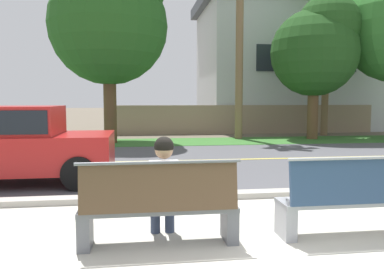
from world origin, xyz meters
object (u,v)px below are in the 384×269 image
at_px(bench_right, 354,200).
at_px(shade_tree_left, 318,46).
at_px(seated_person_white, 164,185).
at_px(car_red_near, 1,141).
at_px(bench_left, 159,208).
at_px(shade_tree_far_left, 112,16).

xyz_separation_m(bench_right, shade_tree_left, (4.84, 11.22, 3.42)).
bearing_deg(seated_person_white, bench_right, -4.26).
relative_size(seated_person_white, car_red_near, 0.29).
bearing_deg(car_red_near, shade_tree_left, 36.42).
bearing_deg(shade_tree_left, bench_left, -122.65).
bearing_deg(car_red_near, bench_right, -35.65).
relative_size(car_red_near, shade_tree_far_left, 0.59).
height_order(bench_left, shade_tree_far_left, shade_tree_far_left).
bearing_deg(shade_tree_left, bench_right, -113.34).
xyz_separation_m(bench_left, seated_person_white, (0.06, 0.17, 0.22)).
bearing_deg(bench_left, shade_tree_far_left, 95.99).
relative_size(bench_left, shade_tree_left, 0.30).
height_order(seated_person_white, shade_tree_far_left, shade_tree_far_left).
height_order(bench_right, shade_tree_left, shade_tree_left).
bearing_deg(bench_left, bench_right, 0.00).
height_order(seated_person_white, car_red_near, car_red_near).
bearing_deg(seated_person_white, car_red_near, 129.54).
bearing_deg(car_red_near, bench_left, -52.35).
xyz_separation_m(bench_right, car_red_near, (-5.26, 3.77, 0.40)).
distance_m(bench_left, shade_tree_left, 13.75).
bearing_deg(shade_tree_far_left, seated_person_white, -83.58).
height_order(bench_right, car_red_near, car_red_near).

